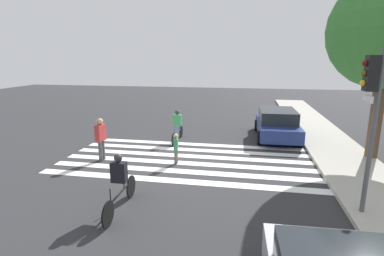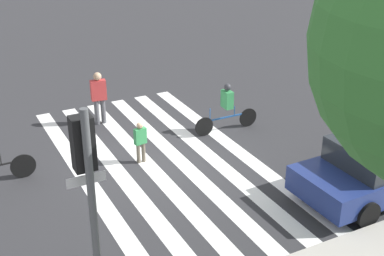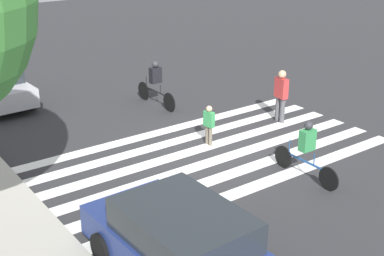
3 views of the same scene
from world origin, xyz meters
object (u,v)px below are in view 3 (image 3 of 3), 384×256
at_px(cyclist_far_lane, 156,82).
at_px(cyclist_near_curb, 307,148).
at_px(pedestrian_child_with_backpack, 281,93).
at_px(car_parked_dark_suv, 184,245).
at_px(pedestrian_adult_yellow_jacket, 209,123).

distance_m(cyclist_far_lane, cyclist_near_curb, 7.03).
xyz_separation_m(pedestrian_child_with_backpack, car_parked_dark_suv, (-4.86, 7.26, -0.23)).
bearing_deg(pedestrian_adult_yellow_jacket, car_parked_dark_suv, 130.34).
relative_size(pedestrian_child_with_backpack, cyclist_far_lane, 0.76).
xyz_separation_m(pedestrian_adult_yellow_jacket, cyclist_far_lane, (3.88, -0.63, 0.18)).
relative_size(cyclist_far_lane, car_parked_dark_suv, 0.51).
bearing_deg(cyclist_near_curb, pedestrian_child_with_backpack, -34.80).
height_order(cyclist_near_curb, car_parked_dark_suv, cyclist_near_curb).
xyz_separation_m(cyclist_far_lane, car_parked_dark_suv, (-8.58, 4.84, -0.11)).
distance_m(pedestrian_adult_yellow_jacket, cyclist_near_curb, 3.23).
relative_size(pedestrian_child_with_backpack, pedestrian_adult_yellow_jacket, 1.43).
height_order(pedestrian_adult_yellow_jacket, cyclist_near_curb, cyclist_near_curb).
relative_size(pedestrian_adult_yellow_jacket, cyclist_far_lane, 0.53).
distance_m(cyclist_near_curb, car_parked_dark_suv, 5.13).
distance_m(cyclist_far_lane, car_parked_dark_suv, 9.85).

